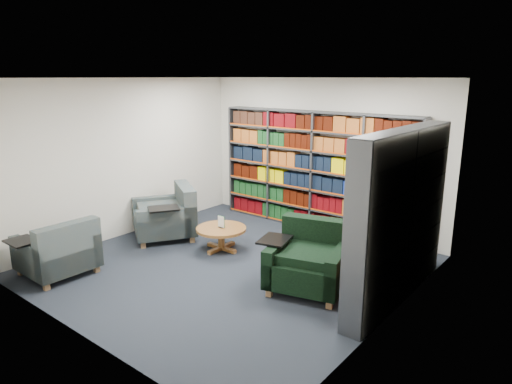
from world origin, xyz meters
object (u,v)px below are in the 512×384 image
Objects in this scene: chair_teal_left at (169,217)px; chair_teal_front at (60,253)px; chair_green_right at (311,261)px; coffee_table at (221,232)px.

chair_teal_left is 2.09m from chair_teal_front.
chair_teal_front is at bearing -146.88° from chair_green_right.
chair_green_right is 1.19× the size of chair_teal_front.
coffee_table is at bearing 4.91° from chair_teal_left.
chair_teal_front reaches higher than coffee_table.
chair_green_right is at bearing 33.12° from chair_teal_front.
chair_teal_left reaches higher than chair_teal_front.
chair_green_right is 1.89m from coffee_table.
chair_green_right is at bearing -6.81° from coffee_table.
coffee_table is (1.14, 2.19, -0.03)m from chair_teal_front.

